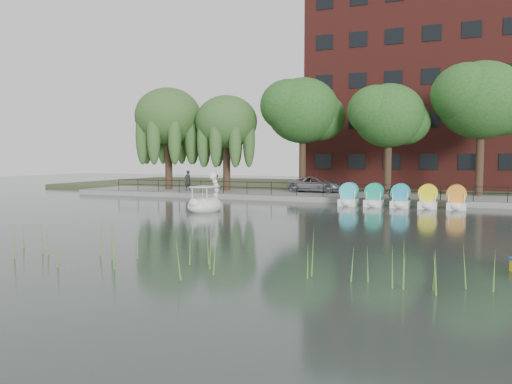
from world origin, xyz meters
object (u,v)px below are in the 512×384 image
Objects in this scene: bicycle at (385,191)px; pedestrian at (188,179)px; minivan at (316,183)px; swan_boat at (206,202)px.

bicycle is 17.01m from pedestrian.
pedestrian is (-10.83, -1.98, 0.26)m from minivan.
bicycle is 12.98m from swan_boat.
pedestrian is (-16.90, 1.94, 0.49)m from bicycle.
pedestrian is 0.67× the size of swan_boat.
swan_boat is at bearing 60.10° from pedestrian.
minivan is at bearing 76.57° from bicycle.
swan_boat reaches higher than bicycle.
bicycle is at bearing -121.39° from minivan.
pedestrian is at bearing 101.82° from minivan.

